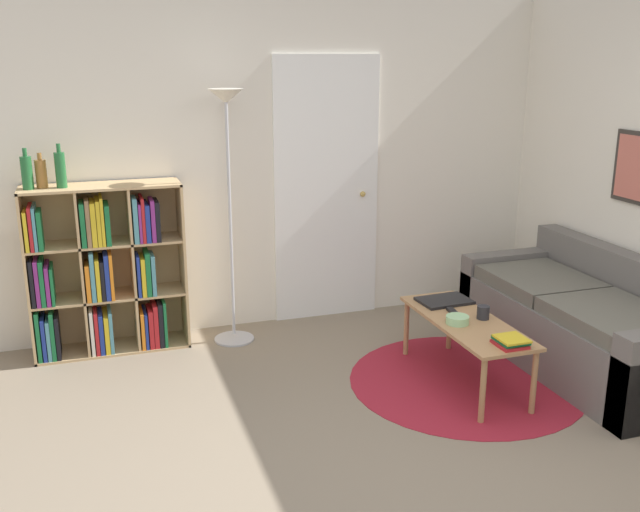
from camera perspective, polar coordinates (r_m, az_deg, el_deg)
The scene contains 16 objects.
ground_plane at distance 3.74m, azimuth 8.18°, elevation -18.33°, with size 14.00×14.00×0.00m, color gray.
wall_back at distance 5.57m, azimuth -3.04°, elevation 7.55°, with size 7.30×0.11×2.60m.
wall_right at distance 5.46m, azimuth 23.54°, elevation 6.23°, with size 0.08×5.55×2.60m.
rug at distance 4.89m, azimuth 11.58°, elevation -9.77°, with size 1.54×1.54×0.01m.
bookshelf at distance 5.32m, azimuth -16.92°, elevation -1.31°, with size 1.08×0.34×1.22m.
floor_lamp at distance 5.12m, azimuth -7.39°, elevation 8.19°, with size 0.30×0.30×1.86m.
couch at distance 5.28m, azimuth 20.65°, elevation -5.17°, with size 0.84×1.87×0.77m.
coffee_table at distance 4.74m, azimuth 11.59°, elevation -5.58°, with size 0.43×1.12×0.43m.
laptop at distance 5.02m, azimuth 9.92°, elevation -3.54°, with size 0.36×0.26×0.02m.
bowl at distance 4.64m, azimuth 10.94°, elevation -5.03°, with size 0.15×0.15×0.05m.
book_stack_on_table at distance 4.37m, azimuth 15.02°, elevation -6.59°, with size 0.18×0.19×0.05m.
cup at distance 4.75m, azimuth 12.92°, elevation -4.42°, with size 0.08×0.08×0.09m.
remote at distance 4.82m, azimuth 10.58°, elevation -4.40°, with size 0.06×0.15×0.02m.
bottle_left at distance 5.14m, azimuth -22.40°, elevation 6.21°, with size 0.07×0.07×0.28m.
bottle_middle at distance 5.17m, azimuth -21.41°, elevation 6.17°, with size 0.07×0.07×0.24m.
bottle_right at distance 5.13m, azimuth -20.05°, elevation 6.53°, with size 0.07×0.07×0.30m.
Camera 1 is at (-1.44, -2.74, 2.09)m, focal length 40.00 mm.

